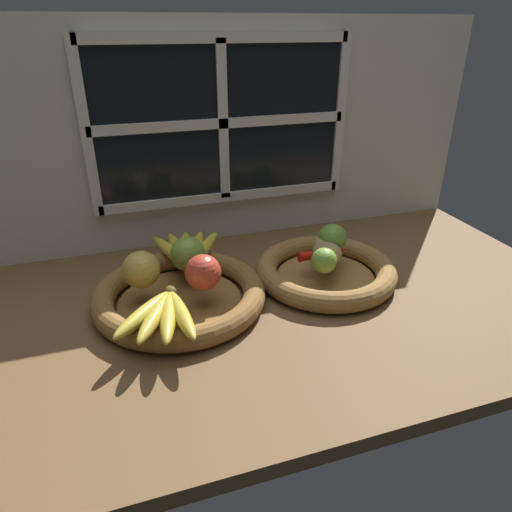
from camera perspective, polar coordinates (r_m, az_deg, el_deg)
ground_plane at (r=104.03cm, az=0.23°, el=-4.51°), size 140.00×90.00×3.00cm
back_wall at (r=119.99cm, az=-4.36°, el=14.89°), size 140.00×4.60×55.00cm
fruit_bowl_left at (r=97.31cm, az=-9.48°, el=-4.82°), size 36.02×36.02×4.69cm
fruit_bowl_right at (r=106.20cm, az=8.66°, el=-1.86°), size 31.97×31.97×4.69cm
apple_golden_left at (r=94.79cm, az=-14.07°, el=-1.78°), size 7.66×7.66×7.66cm
apple_red_right at (r=92.24cm, az=-6.61°, el=-2.04°), size 7.35×7.35×7.35cm
apple_green_back at (r=99.74cm, az=-8.48°, el=0.27°), size 7.64×7.64×7.64cm
banana_bunch_front at (r=84.79cm, az=-11.56°, el=-7.10°), size 15.16×17.84×2.82cm
banana_bunch_back at (r=107.03cm, az=-8.53°, el=0.72°), size 17.52×20.16×2.68cm
potato_back at (r=108.87cm, az=8.76°, el=1.66°), size 9.19×9.73×4.36cm
potato_large at (r=104.01cm, az=8.84°, el=0.44°), size 8.39×9.06×4.50cm
lime_near at (r=99.18cm, az=8.46°, el=-0.56°), size 5.57×5.57×5.57cm
lime_far at (r=108.38cm, az=9.47°, el=2.19°), size 6.79×6.79×6.79cm
chili_pepper at (r=105.74cm, az=8.78°, el=0.26°), size 13.27×2.49×2.38cm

